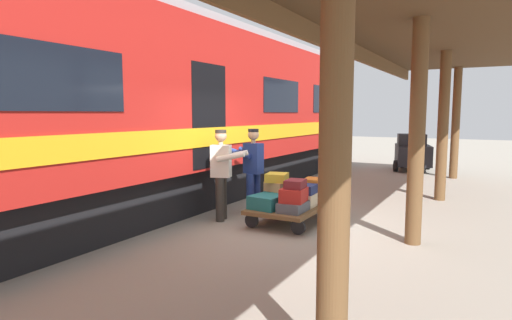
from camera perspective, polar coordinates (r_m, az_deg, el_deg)
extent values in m
plane|color=gray|center=(7.66, 5.02, -8.91)|extent=(60.00, 60.00, 0.00)
cylinder|color=brown|center=(14.40, 25.26, 4.48)|extent=(0.24, 0.24, 3.40)
cylinder|color=brown|center=(10.61, 23.83, 4.11)|extent=(0.24, 0.24, 3.40)
cylinder|color=brown|center=(6.83, 20.82, 3.33)|extent=(0.24, 0.24, 3.40)
cylinder|color=brown|center=(3.12, 10.58, 0.61)|extent=(0.24, 0.24, 3.40)
cube|color=#432E1A|center=(6.98, 21.42, 18.07)|extent=(3.20, 16.02, 0.16)
cube|color=brown|center=(7.32, 8.75, 16.02)|extent=(0.08, 16.02, 0.30)
cube|color=#B21E19|center=(9.23, -13.98, 8.25)|extent=(3.00, 18.36, 2.90)
cube|color=black|center=(9.36, -13.68, -3.45)|extent=(2.55, 17.45, 0.90)
cube|color=#99999E|center=(9.42, -14.25, 17.71)|extent=(2.76, 18.00, 0.20)
cube|color=gold|center=(8.28, -6.17, 3.11)|extent=(0.03, 18.00, 0.36)
cube|color=black|center=(14.03, 9.27, 8.03)|extent=(0.02, 2.02, 0.84)
cube|color=black|center=(11.06, 3.54, 8.59)|extent=(0.02, 2.02, 0.84)
cube|color=black|center=(5.96, -24.69, 10.02)|extent=(0.02, 2.02, 0.84)
cube|color=black|center=(8.31, -6.54, 5.88)|extent=(0.12, 1.10, 2.00)
cube|color=brown|center=(7.93, 4.87, -6.21)|extent=(1.11, 1.84, 0.07)
cylinder|color=black|center=(7.15, 5.68, -8.97)|extent=(0.25, 0.05, 0.25)
cylinder|color=black|center=(7.53, -0.58, -8.14)|extent=(0.25, 0.05, 0.25)
cylinder|color=black|center=(8.48, 9.68, -6.59)|extent=(0.25, 0.05, 0.25)
cylinder|color=black|center=(8.80, 4.20, -6.04)|extent=(0.25, 0.05, 0.25)
cube|color=brown|center=(8.46, 4.75, -4.55)|extent=(0.44, 0.60, 0.18)
cube|color=#9EA0A5|center=(8.01, 3.25, -5.19)|extent=(0.43, 0.51, 0.17)
cube|color=#4C515B|center=(7.36, 5.03, -6.27)|extent=(0.42, 0.58, 0.16)
cube|color=beige|center=(7.81, 6.56, -5.31)|extent=(0.41, 0.48, 0.23)
cube|color=#1E666B|center=(7.56, 1.57, -5.63)|extent=(0.58, 0.63, 0.24)
cube|color=brown|center=(8.26, 7.91, -4.48)|extent=(0.42, 0.50, 0.29)
cube|color=tan|center=(7.97, 2.96, -3.76)|extent=(0.47, 0.45, 0.23)
cube|color=#AD231E|center=(7.34, 5.11, -4.70)|extent=(0.45, 0.55, 0.23)
cube|color=#CC6B23|center=(8.18, 8.04, -3.02)|extent=(0.46, 0.49, 0.16)
cube|color=gold|center=(7.95, 2.83, -2.36)|extent=(0.46, 0.49, 0.16)
cube|color=maroon|center=(7.33, 5.31, -3.22)|extent=(0.35, 0.45, 0.14)
cube|color=navy|center=(7.78, 6.42, -3.88)|extent=(0.45, 0.44, 0.16)
cylinder|color=navy|center=(8.56, 0.06, -4.44)|extent=(0.16, 0.16, 0.82)
cylinder|color=navy|center=(8.41, -0.77, -4.64)|extent=(0.16, 0.16, 0.82)
cube|color=navy|center=(8.38, -0.36, 0.24)|extent=(0.39, 0.27, 0.60)
cylinder|color=tan|center=(8.35, -0.36, 2.49)|extent=(0.09, 0.09, 0.06)
sphere|color=tan|center=(8.35, -0.36, 3.45)|extent=(0.22, 0.22, 0.22)
cylinder|color=black|center=(8.34, -0.36, 4.01)|extent=(0.21, 0.21, 0.06)
cylinder|color=navy|center=(8.63, -0.86, 1.08)|extent=(0.54, 0.18, 0.21)
cylinder|color=navy|center=(8.39, -2.21, 0.92)|extent=(0.54, 0.18, 0.21)
cylinder|color=#332D28|center=(7.93, -4.87, -5.33)|extent=(0.16, 0.16, 0.82)
cylinder|color=#332D28|center=(8.12, -4.50, -5.05)|extent=(0.16, 0.16, 0.82)
cube|color=silver|center=(7.91, -4.73, -0.15)|extent=(0.41, 0.32, 0.60)
cylinder|color=tan|center=(7.88, -4.75, 2.24)|extent=(0.09, 0.09, 0.06)
sphere|color=tan|center=(7.87, -4.76, 3.25)|extent=(0.22, 0.22, 0.22)
cylinder|color=#332D28|center=(7.87, -4.77, 3.85)|extent=(0.21, 0.21, 0.06)
cylinder|color=silver|center=(7.69, -3.47, 0.43)|extent=(0.53, 0.26, 0.21)
cylinder|color=silver|center=(8.00, -2.92, 0.66)|extent=(0.53, 0.26, 0.21)
cube|color=black|center=(15.91, 20.32, 0.65)|extent=(1.50, 1.93, 0.70)
cube|color=black|center=(15.52, 20.19, 2.38)|extent=(1.05, 0.91, 0.50)
cylinder|color=black|center=(15.29, 21.59, -0.93)|extent=(0.12, 0.40, 0.40)
cylinder|color=black|center=(15.43, 18.28, -0.75)|extent=(0.12, 0.40, 0.40)
cylinder|color=black|center=(16.47, 22.14, -0.47)|extent=(0.12, 0.40, 0.40)
cylinder|color=black|center=(16.60, 19.06, -0.30)|extent=(0.12, 0.40, 0.40)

